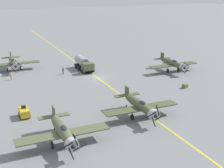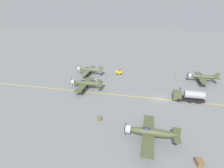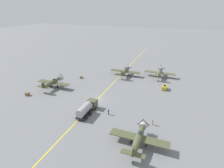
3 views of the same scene
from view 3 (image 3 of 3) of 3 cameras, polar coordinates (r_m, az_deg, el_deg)
The scene contains 12 objects.
ground_plane at distance 52.67m, azimuth -5.01°, elevation -5.33°, with size 400.00×400.00×0.00m, color slate.
taxiway_stripe at distance 52.67m, azimuth -5.01°, elevation -5.33°, with size 0.30×160.00×0.01m, color yellow.
airplane_far_right at distance 71.29m, azimuth 15.33°, elevation 3.73°, with size 12.00×9.98×3.73m.
airplane_far_center at distance 70.36m, azimuth 4.30°, elevation 4.27°, with size 12.00×9.98×3.72m.
airplane_near_right at distance 36.44m, azimuth 8.72°, elevation -17.01°, with size 12.00×9.98×3.65m.
airplane_mid_left at distance 62.95m, azimuth -18.81°, elevation 0.54°, with size 12.00×9.98×3.65m.
fuel_tanker at distance 46.33m, azimuth -8.14°, elevation -7.80°, with size 2.67×8.00×2.98m.
tow_tractor at distance 61.35m, azimuth 16.80°, elevation -1.05°, with size 1.57×2.60×1.79m.
ground_crew_walking at distance 43.13m, azimuth 13.12°, elevation -11.90°, with size 0.36×0.36×1.65m.
ground_crew_inspecting at distance 45.62m, azimuth -1.17°, elevation -8.97°, with size 0.36×0.36×1.67m.
supply_crate_by_tanker at distance 61.14m, azimuth -25.91°, elevation -2.97°, with size 1.16×0.97×0.97m, color brown.
supply_crate_mid_lane at distance 69.21m, azimuth -10.02°, elevation 2.19°, with size 0.97×0.81×0.81m, color brown.
Camera 3 is at (20.85, -40.91, 25.81)m, focal length 28.00 mm.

